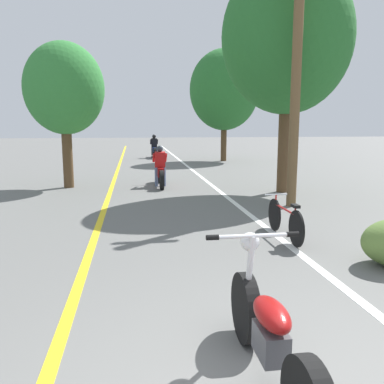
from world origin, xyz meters
name	(u,v)px	position (x,y,z in m)	size (l,w,h in m)	color
lane_stripe_center	(114,181)	(-1.70, 12.44, 0.00)	(0.14, 48.00, 0.01)	yellow
lane_stripe_edge	(205,179)	(1.64, 12.44, 0.00)	(0.14, 48.00, 0.01)	white
utility_pole	(296,81)	(2.96, 7.30, 3.07)	(1.10, 0.24, 5.96)	brown
roadside_tree_right_near	(287,38)	(3.49, 9.38, 4.49)	(3.80, 3.42, 6.69)	#513A23
roadside_tree_right_far	(224,90)	(4.02, 19.94, 3.87)	(3.80, 3.42, 6.07)	#513A23
roadside_tree_left	(64,89)	(-3.08, 11.23, 3.13)	(2.50, 2.25, 4.60)	#513A23
motorcycle_foreground	(269,336)	(0.06, 0.48, 0.42)	(0.83, 2.09, 1.11)	black
motorcycle_rider_lead	(160,171)	(-0.10, 11.10, 0.51)	(0.50, 2.15, 1.35)	black
motorcycle_rider_far	(154,149)	(0.28, 22.55, 0.54)	(0.50, 2.05, 1.42)	black
bicycle_parked	(285,220)	(1.72, 4.49, 0.34)	(0.44, 1.71, 0.73)	black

